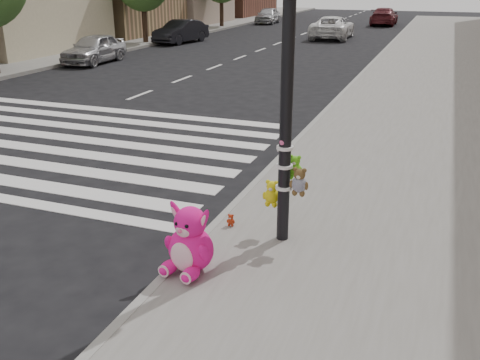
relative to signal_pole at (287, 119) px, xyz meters
The scene contains 13 objects.
ground 3.66m from the signal_pole, 145.23° to the right, with size 120.00×120.00×0.00m, color black.
sidewalk_near 8.71m from the signal_pole, 73.72° to the left, with size 7.00×80.00×0.14m, color slate.
sidewalk_far 24.36m from the signal_pole, 131.53° to the left, with size 6.00×80.00×0.14m, color slate.
curb_edge 8.44m from the signal_pole, 97.36° to the left, with size 0.12×80.00×0.15m, color gray.
crosswalk 8.08m from the signal_pole, 154.51° to the left, with size 11.00×6.00×0.01m, color silver, non-canonical shape.
signal_pole is the anchor object (origin of this frame).
pink_bunny 1.98m from the signal_pole, 123.28° to the right, with size 0.63×0.71×0.88m.
red_teddy 1.78m from the signal_pole, behind, with size 0.13×0.09×0.19m, color #A92C10, non-canonical shape.
car_silver_far 18.31m from the signal_pole, 132.77° to the left, with size 1.46×3.62×1.23m, color #B7B7BC.
car_dark_far 24.85m from the signal_pole, 119.73° to the left, with size 1.33×3.82×1.26m, color black.
car_white_near 27.26m from the signal_pole, 100.10° to the left, with size 2.19×4.75×1.32m, color white.
car_maroon_near 38.02m from the signal_pole, 94.50° to the left, with size 1.84×4.53×1.32m, color #54181D.
car_silver_deep 38.19m from the signal_pole, 108.16° to the left, with size 1.49×3.70×1.26m, color #BCBDC1.
Camera 1 is at (4.37, -4.55, 3.49)m, focal length 40.00 mm.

